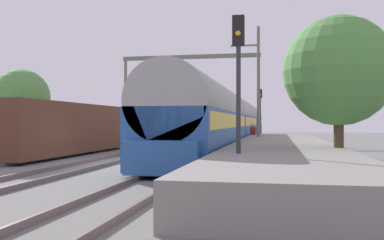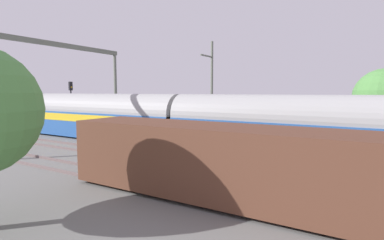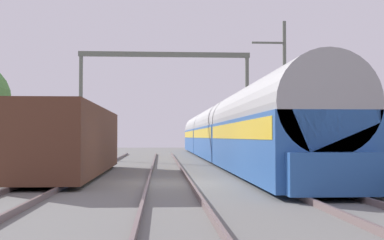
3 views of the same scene
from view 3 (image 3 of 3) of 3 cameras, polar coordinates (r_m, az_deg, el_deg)
name	(u,v)px [view 3 (image 3 of 3)]	position (r m, az deg, el deg)	size (l,w,h in m)	color
ground	(169,183)	(18.32, -2.58, -7.04)	(120.00, 120.00, 0.00)	slate
track_far_west	(52,182)	(18.69, -15.25, -6.63)	(1.52, 60.00, 0.16)	#6B5958
track_west	(169,181)	(18.31, -2.58, -6.79)	(1.52, 60.00, 0.16)	#6B5958
track_east	(282,181)	(18.82, 10.00, -6.63)	(1.52, 60.00, 0.16)	#6B5958
platform	(364,167)	(21.87, 18.56, -4.92)	(4.40, 28.00, 0.90)	gray
passenger_train	(221,132)	(37.50, 3.19, -1.38)	(2.93, 49.20, 3.82)	#28569E
freight_car	(71,141)	(22.28, -13.28, -2.29)	(2.80, 13.00, 2.70)	#563323
person_crossing	(260,147)	(32.30, 7.60, -2.96)	(0.46, 0.35, 1.73)	#333333
railway_signal_far	(234,118)	(44.22, 4.67, 0.27)	(0.36, 0.30, 5.18)	#2D2D33
catenary_gantry	(165,82)	(37.68, -3.04, 4.20)	(12.55, 0.28, 7.86)	#61675B
catenary_pole_east_mid	(284,91)	(28.55, 10.15, 3.18)	(1.90, 0.20, 8.00)	#61675B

